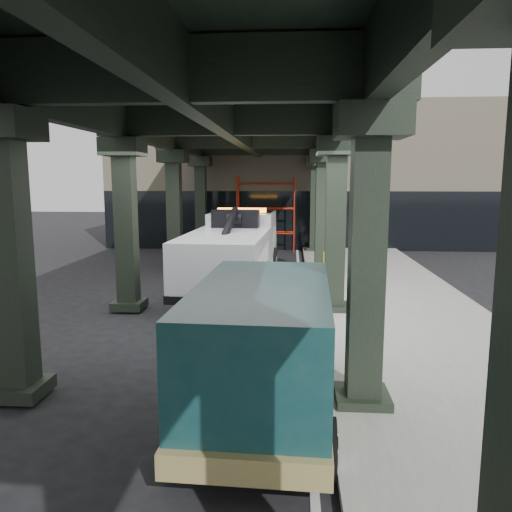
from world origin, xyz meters
The scene contains 8 objects.
ground centered at (0.00, 0.00, 0.00)m, with size 90.00×90.00×0.00m, color black.
sidewalk centered at (4.50, 2.00, 0.07)m, with size 5.00×40.00×0.15m, color gray.
lane_stripe centered at (1.70, 2.00, 0.01)m, with size 0.12×38.00×0.01m, color silver.
viaduct centered at (-0.40, 2.00, 5.46)m, with size 7.40×32.00×6.40m.
building centered at (2.00, 20.00, 4.00)m, with size 22.00×10.00×8.00m, color #C6B793.
scaffolding centered at (0.00, 14.64, 2.11)m, with size 3.08×0.88×4.00m.
tow_truck centered at (-0.64, 5.30, 1.41)m, with size 2.94×8.91×2.89m.
towed_van centered at (0.95, -4.22, 1.21)m, with size 2.42×5.62×2.25m.
Camera 1 is at (1.38, -12.08, 3.87)m, focal length 35.00 mm.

